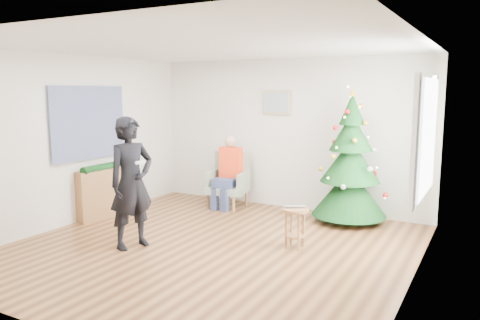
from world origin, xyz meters
The scene contains 19 objects.
floor centered at (0.00, 0.00, 0.00)m, with size 5.00×5.00×0.00m, color brown.
ceiling centered at (0.00, 0.00, 2.60)m, with size 5.00×5.00×0.00m, color white.
wall_back centered at (0.00, 2.50, 1.30)m, with size 5.00×5.00×0.00m, color silver.
wall_front centered at (0.00, -2.50, 1.30)m, with size 5.00×5.00×0.00m, color silver.
wall_left centered at (-2.50, 0.00, 1.30)m, with size 5.00×5.00×0.00m, color silver.
wall_right centered at (2.50, 0.00, 1.30)m, with size 5.00×5.00×0.00m, color silver.
window_panel centered at (2.47, 1.00, 1.50)m, with size 0.04×1.30×1.40m, color white.
curtains centered at (2.44, 1.00, 1.50)m, with size 0.05×1.75×1.50m.
christmas_tree centered at (1.24, 2.09, 0.94)m, with size 1.16×1.16×2.09m.
stool centered at (0.96, 0.53, 0.27)m, with size 0.36×0.36×0.53m.
laptop centered at (0.96, 0.53, 0.54)m, with size 0.29×0.19×0.02m, color silver.
armchair centered at (-0.91, 2.02, 0.35)m, with size 0.78×0.73×0.97m.
seated_person centered at (-0.90, 1.97, 0.64)m, with size 0.43×0.59×1.27m.
standing_man centered at (-0.93, -0.47, 0.86)m, with size 0.63×0.41×1.73m, color black.
game_controller centered at (-0.75, -0.50, 1.15)m, with size 0.04×0.13×0.04m, color white.
console centered at (-2.33, 0.45, 0.40)m, with size 0.30×1.00×0.80m, color brown.
garland centered at (-2.33, 0.45, 0.82)m, with size 0.14×0.14×0.90m, color black.
tapestry centered at (-2.46, 0.30, 1.55)m, with size 0.03×1.50×1.15m, color black.
framed_picture centered at (-0.20, 2.46, 1.85)m, with size 0.52×0.05×0.42m.
Camera 1 is at (3.19, -5.03, 2.06)m, focal length 35.00 mm.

